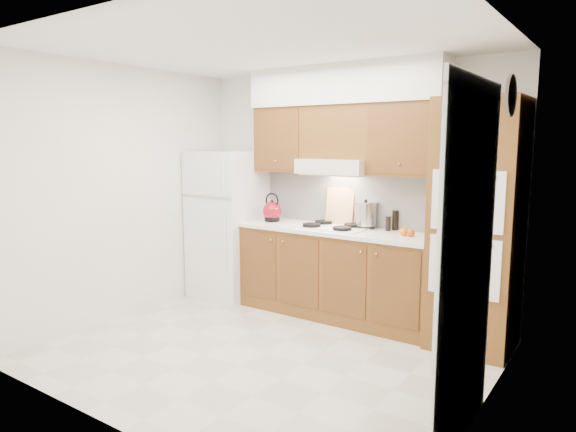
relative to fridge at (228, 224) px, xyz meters
The scene contains 26 objects.
floor 2.00m from the fridge, 39.06° to the right, with size 3.60×3.60×0.00m, color beige.
ceiling 2.51m from the fridge, 39.06° to the right, with size 3.60×3.60×0.00m, color white.
wall_back 1.52m from the fridge, 14.37° to the left, with size 3.60×0.02×2.60m, color white.
wall_left 1.28m from the fridge, 109.11° to the right, with size 0.02×3.00×2.60m, color white.
wall_right 3.43m from the fridge, 19.58° to the right, with size 0.02×3.00×2.60m, color white.
fridge is the anchor object (origin of this frame).
base_cabinets 1.49m from the fridge, ahead, with size 2.11×0.60×0.90m, color brown.
countertop 1.43m from the fridge, ahead, with size 2.13×0.62×0.04m, color white.
backsplash 1.51m from the fridge, 13.56° to the left, with size 2.11×0.03×0.56m, color white.
oven_cabinet 2.86m from the fridge, ahead, with size 0.70×0.65×2.20m, color brown.
upper_cab_left 1.22m from the fridge, 15.78° to the left, with size 0.63×0.33×0.70m, color brown.
upper_cab_right 2.35m from the fridge, ahead, with size 0.73×0.33×0.70m, color brown.
range_hood 1.56m from the fridge, ahead, with size 0.75×0.45×0.15m, color silver.
upper_cab_over_hood 1.75m from the fridge, ahead, with size 0.75×0.33×0.55m, color brown.
soffit 2.11m from the fridge, ahead, with size 2.13×0.36×0.40m, color silver.
cooktop 1.38m from the fridge, ahead, with size 0.74×0.50×0.01m, color white.
doorway 3.53m from the fridge, 25.02° to the right, with size 0.02×0.90×2.10m, color black.
wall_clock 3.49m from the fridge, 10.48° to the right, with size 0.30×0.30×0.02m, color #3F3833.
kettle 0.64m from the fridge, ahead, with size 0.21×0.21×0.21m, color maroon.
cutting_board 1.41m from the fridge, 11.75° to the left, with size 0.31×0.02×0.41m, color tan.
stock_pot 1.71m from the fridge, ahead, with size 0.22×0.22×0.23m, color #B6B6BB.
condiment_a 1.78m from the fridge, ahead, with size 0.05×0.05×0.19m, color black.
condiment_b 2.01m from the fridge, ahead, with size 0.06×0.06×0.20m, color black.
condiment_c 1.95m from the fridge, ahead, with size 0.05×0.05×0.14m, color black.
orange_near 2.18m from the fridge, ahead, with size 0.08×0.08×0.08m, color orange.
orange_far 2.25m from the fridge, ahead, with size 0.07×0.07×0.07m, color #DB480B.
Camera 1 is at (2.60, -3.39, 1.83)m, focal length 32.00 mm.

